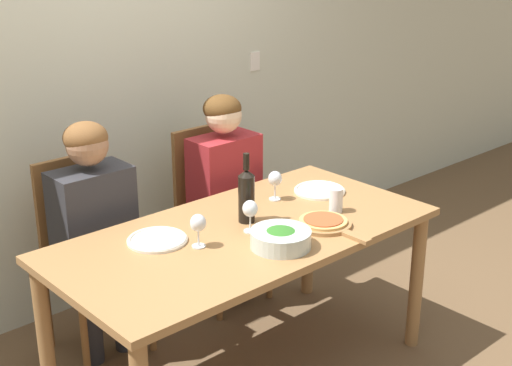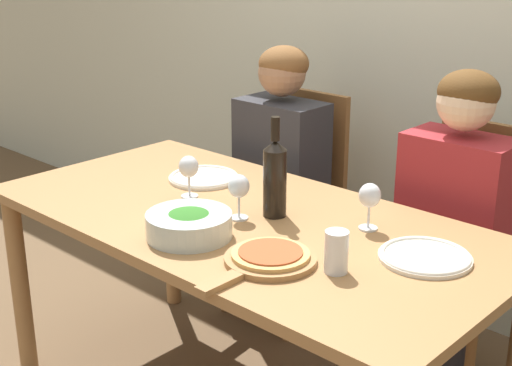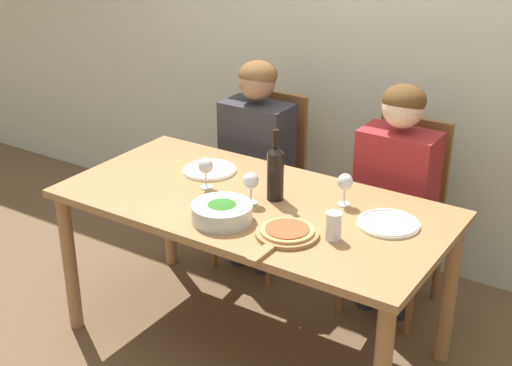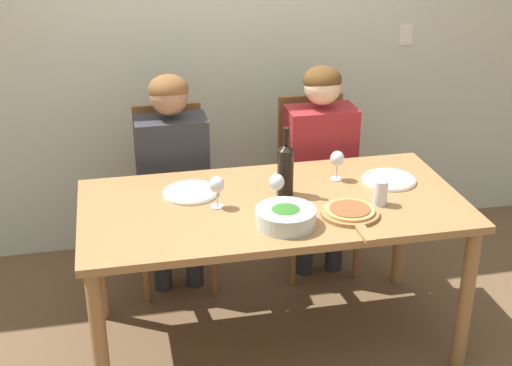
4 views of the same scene
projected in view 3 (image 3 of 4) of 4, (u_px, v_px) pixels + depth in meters
The scene contains 16 objects.
ground_plane at pixel (253, 341), 3.54m from camera, with size 40.00×40.00×0.00m, color brown.
back_wall at pixel (371, 28), 3.89m from camera, with size 10.00×0.06×2.70m.
dining_table at pixel (253, 219), 3.26m from camera, with size 1.78×0.88×0.77m.
chair_left at pixel (267, 176), 4.10m from camera, with size 0.42×0.42×1.00m.
chair_right at pixel (401, 211), 3.69m from camera, with size 0.42×0.42×1.00m.
person_woman at pixel (255, 148), 3.93m from camera, with size 0.47×0.51×1.22m.
person_man at pixel (395, 181), 3.51m from camera, with size 0.47×0.51×1.22m.
wine_bottle at pixel (275, 172), 3.19m from camera, with size 0.08×0.08×0.33m.
broccoli_bowl at pixel (222, 212), 3.03m from camera, with size 0.26×0.26×0.08m.
dinner_plate_left at pixel (210, 170), 3.53m from camera, with size 0.27×0.27×0.02m.
dinner_plate_right at pixel (388, 223), 3.00m from camera, with size 0.27×0.27×0.02m.
pizza_on_board at pixel (286, 233), 2.90m from camera, with size 0.26×0.40×0.04m.
wine_glass_left at pixel (205, 167), 3.31m from camera, with size 0.07×0.07×0.15m.
wine_glass_right at pixel (345, 183), 3.14m from camera, with size 0.07×0.07×0.15m.
wine_glass_centre at pixel (251, 182), 3.15m from camera, with size 0.07×0.07×0.15m.
water_tumbler at pixel (334, 226), 2.86m from camera, with size 0.07×0.07×0.12m.
Camera 3 is at (1.60, -2.43, 2.15)m, focal length 50.00 mm.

